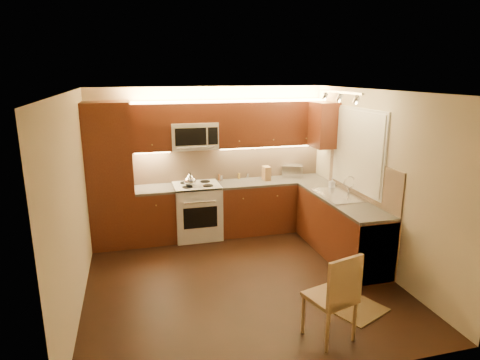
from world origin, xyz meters
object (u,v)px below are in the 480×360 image
object	(u,v)px
knife_block	(266,173)
dining_chair	(330,295)
stove	(197,211)
soap_bottle	(332,183)
sink	(338,191)
kettle	(190,179)
toaster_oven	(292,171)
microwave	(194,135)

from	to	relation	value
knife_block	dining_chair	size ratio (longest dim) A/B	0.25
stove	soap_bottle	distance (m)	2.28
soap_bottle	dining_chair	size ratio (longest dim) A/B	0.17
sink	soap_bottle	distance (m)	0.41
kettle	dining_chair	distance (m)	3.24
toaster_oven	knife_block	distance (m)	0.54
microwave	stove	bearing A→B (deg)	-90.00
microwave	knife_block	xyz separation A→B (m)	(1.24, -0.08, -0.70)
microwave	dining_chair	bearing A→B (deg)	-74.82
microwave	dining_chair	world-z (taller)	microwave
sink	toaster_oven	xyz separation A→B (m)	(-0.23, 1.29, 0.03)
stove	kettle	bearing A→B (deg)	-143.06
dining_chair	microwave	bearing A→B (deg)	89.36
knife_block	kettle	bearing A→B (deg)	-176.50
microwave	soap_bottle	world-z (taller)	microwave
kettle	knife_block	xyz separation A→B (m)	(1.36, 0.15, -0.01)
kettle	toaster_oven	xyz separation A→B (m)	(1.89, 0.25, -0.03)
knife_block	dining_chair	bearing A→B (deg)	-99.08
knife_block	dining_chair	xyz separation A→B (m)	(-0.36, -3.18, -0.53)
toaster_oven	kettle	bearing A→B (deg)	-149.28
sink	dining_chair	bearing A→B (deg)	-119.24
sink	knife_block	world-z (taller)	knife_block
stove	microwave	distance (m)	1.27
stove	microwave	xyz separation A→B (m)	(0.00, 0.14, 1.26)
stove	microwave	world-z (taller)	microwave
microwave	kettle	distance (m)	0.73
kettle	dining_chair	bearing A→B (deg)	-72.03
toaster_oven	dining_chair	xyz separation A→B (m)	(-0.89, -3.28, -0.52)
microwave	kettle	world-z (taller)	microwave
sink	dining_chair	size ratio (longest dim) A/B	0.87
stove	microwave	size ratio (longest dim) A/B	1.21
toaster_oven	stove	bearing A→B (deg)	-151.59
soap_bottle	dining_chair	world-z (taller)	soap_bottle
toaster_oven	microwave	bearing A→B (deg)	-155.95
microwave	toaster_oven	bearing A→B (deg)	0.95
stove	sink	xyz separation A→B (m)	(2.00, -1.12, 0.52)
dining_chair	toaster_oven	bearing A→B (deg)	59.09
knife_block	soap_bottle	size ratio (longest dim) A/B	1.42
stove	dining_chair	size ratio (longest dim) A/B	0.93
microwave	sink	distance (m)	2.48
microwave	sink	size ratio (longest dim) A/B	0.88
toaster_oven	soap_bottle	world-z (taller)	toaster_oven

